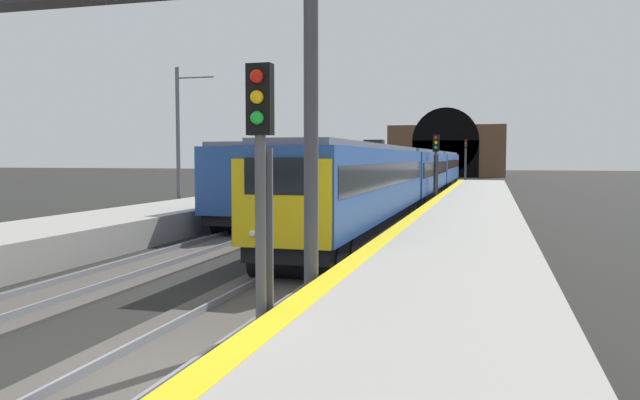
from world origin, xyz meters
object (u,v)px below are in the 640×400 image
at_px(train_adjacent_platform, 347,172).
at_px(train_main_approaching, 417,173).
at_px(catenary_mast_near, 179,141).
at_px(railway_signal_near, 261,188).
at_px(railway_signal_mid, 436,165).
at_px(overhead_signal_gantry, 111,48).
at_px(railway_signal_far, 466,157).

bearing_deg(train_adjacent_platform, train_main_approaching, -83.00).
bearing_deg(catenary_mast_near, train_adjacent_platform, -27.60).
bearing_deg(railway_signal_near, railway_signal_mid, -180.00).
distance_m(railway_signal_mid, overhead_signal_gantry, 27.80).
xyz_separation_m(train_main_approaching, railway_signal_mid, (-6.06, -1.82, 0.68)).
distance_m(train_main_approaching, railway_signal_mid, 6.37).
relative_size(train_main_approaching, railway_signal_near, 12.75).
bearing_deg(catenary_mast_near, train_main_approaching, -41.36).
xyz_separation_m(train_main_approaching, railway_signal_far, (38.08, -1.82, 1.19)).
xyz_separation_m(railway_signal_near, railway_signal_mid, (30.06, -0.00, 0.00)).
bearing_deg(railway_signal_near, catenary_mast_near, -149.40).
bearing_deg(railway_signal_far, train_main_approaching, -2.74).
distance_m(railway_signal_far, overhead_signal_gantry, 71.63).
relative_size(train_adjacent_platform, catenary_mast_near, 5.06).
relative_size(train_adjacent_platform, railway_signal_mid, 8.88).
xyz_separation_m(train_adjacent_platform, railway_signal_far, (38.55, -6.82, 1.10)).
height_order(railway_signal_near, catenary_mast_near, catenary_mast_near).
xyz_separation_m(train_adjacent_platform, railway_signal_near, (-35.65, -6.82, 0.58)).
height_order(railway_signal_near, railway_signal_far, railway_signal_far).
bearing_deg(railway_signal_mid, railway_signal_near, 0.00).
xyz_separation_m(train_adjacent_platform, railway_signal_mid, (-5.59, -6.82, 0.59)).
bearing_deg(catenary_mast_near, railway_signal_near, -149.40).
height_order(train_main_approaching, overhead_signal_gantry, overhead_signal_gantry).
height_order(train_adjacent_platform, catenary_mast_near, catenary_mast_near).
distance_m(train_main_approaching, railway_signal_far, 38.14).
xyz_separation_m(railway_signal_mid, catenary_mast_near, (-7.22, 13.51, 1.39)).
xyz_separation_m(train_main_approaching, overhead_signal_gantry, (-33.39, 2.50, 3.38)).
relative_size(train_main_approaching, railway_signal_far, 10.64).
relative_size(train_main_approaching, train_adjacent_platform, 1.43).
bearing_deg(overhead_signal_gantry, catenary_mast_near, 24.56).
height_order(railway_signal_far, catenary_mast_near, catenary_mast_near).
xyz_separation_m(railway_signal_near, railway_signal_far, (74.20, 0.00, 0.52)).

